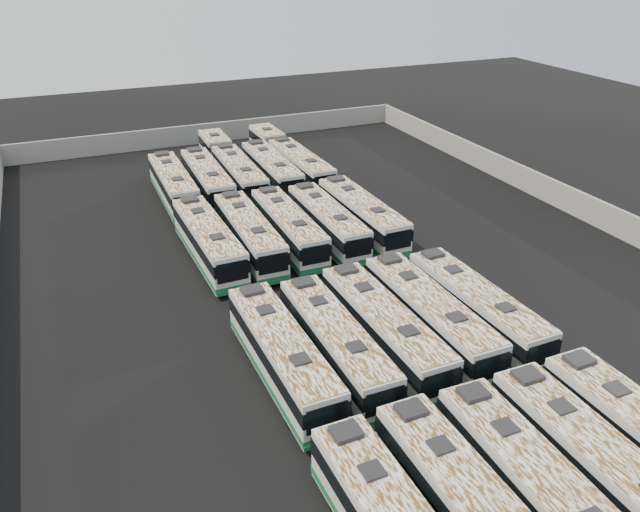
{
  "coord_description": "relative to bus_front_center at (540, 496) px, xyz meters",
  "views": [
    {
      "loc": [
        -16.58,
        -32.78,
        20.68
      ],
      "look_at": [
        -1.65,
        1.79,
        1.6
      ],
      "focal_mm": 35.0,
      "sensor_mm": 36.0,
      "label": 1
    }
  ],
  "objects": [
    {
      "name": "bus_back_left",
      "position": [
        -2.99,
        39.78,
        0.02
      ],
      "size": [
        2.65,
        11.46,
        3.21
      ],
      "rotation": [
        0.0,
        0.0,
        -0.02
      ],
      "color": "beige",
      "rests_on": "ground"
    },
    {
      "name": "bus_midback_far_left",
      "position": [
        -6.04,
        27.38,
        0.01
      ],
      "size": [
        2.69,
        11.44,
        3.21
      ],
      "rotation": [
        0.0,
        0.0,
        0.02
      ],
      "color": "beige",
      "rests_on": "ground"
    },
    {
      "name": "bus_midfront_right",
      "position": [
        3.0,
        12.69,
        0.0
      ],
      "size": [
        2.43,
        11.34,
        3.19
      ],
      "rotation": [
        0.0,
        0.0,
        0.0
      ],
      "color": "beige",
      "rests_on": "ground"
    },
    {
      "name": "bus_midfront_left",
      "position": [
        -2.97,
        12.42,
        -0.06
      ],
      "size": [
        2.35,
        10.93,
        3.07
      ],
      "rotation": [
        0.0,
        0.0,
        -0.0
      ],
      "color": "beige",
      "rests_on": "ground"
    },
    {
      "name": "bus_midfront_center",
      "position": [
        0.01,
        12.58,
        -0.01
      ],
      "size": [
        2.53,
        11.29,
        3.17
      ],
      "rotation": [
        0.0,
        0.0,
        0.01
      ],
      "color": "beige",
      "rests_on": "ground"
    },
    {
      "name": "bus_back_far_right",
      "position": [
        5.97,
        42.95,
        -0.02
      ],
      "size": [
        2.67,
        17.41,
        3.15
      ],
      "rotation": [
        0.0,
        0.0,
        0.02
      ],
      "color": "beige",
      "rests_on": "ground"
    },
    {
      "name": "perimeter_wall",
      "position": [
        1.98,
        20.37,
        -0.53
      ],
      "size": [
        45.2,
        73.2,
        2.2
      ],
      "color": "gray",
      "rests_on": "ground"
    },
    {
      "name": "bus_midback_center",
      "position": [
        0.02,
        27.42,
        -0.05
      ],
      "size": [
        2.47,
        11.02,
        3.09
      ],
      "rotation": [
        0.0,
        0.0,
        -0.01
      ],
      "color": "beige",
      "rests_on": "ground"
    },
    {
      "name": "bus_front_center",
      "position": [
        0.0,
        0.0,
        0.0
      ],
      "size": [
        2.63,
        11.35,
        3.18
      ],
      "rotation": [
        0.0,
        0.0,
        -0.02
      ],
      "color": "beige",
      "rests_on": "ground"
    },
    {
      "name": "bus_midback_left",
      "position": [
        -3.04,
        27.38,
        -0.02
      ],
      "size": [
        2.56,
        11.22,
        3.15
      ],
      "rotation": [
        0.0,
        0.0,
        -0.02
      ],
      "color": "beige",
      "rests_on": "ground"
    },
    {
      "name": "bus_midback_right",
      "position": [
        3.12,
        27.23,
        -0.06
      ],
      "size": [
        2.39,
        10.91,
        3.07
      ],
      "rotation": [
        0.0,
        0.0,
        -0.01
      ],
      "color": "beige",
      "rests_on": "ground"
    },
    {
      "name": "ground",
      "position": [
        1.98,
        20.37,
        -1.63
      ],
      "size": [
        140.0,
        140.0,
        0.0
      ],
      "primitive_type": "plane",
      "color": "black",
      "rests_on": "ground"
    },
    {
      "name": "bus_front_right",
      "position": [
        3.06,
        0.11,
        -0.02
      ],
      "size": [
        2.49,
        11.22,
        3.15
      ],
      "rotation": [
        0.0,
        0.0,
        -0.01
      ],
      "color": "beige",
      "rests_on": "ground"
    },
    {
      "name": "bus_midfront_far_left",
      "position": [
        -5.94,
        12.53,
        -0.02
      ],
      "size": [
        2.51,
        11.17,
        3.14
      ],
      "rotation": [
        0.0,
        0.0,
        0.01
      ],
      "color": "beige",
      "rests_on": "ground"
    },
    {
      "name": "bus_midfront_far_right",
      "position": [
        6.03,
        12.48,
        -0.04
      ],
      "size": [
        2.59,
        11.09,
        3.11
      ],
      "rotation": [
        0.0,
        0.0,
        0.02
      ],
      "color": "beige",
      "rests_on": "ground"
    },
    {
      "name": "bus_back_center",
      "position": [
        0.07,
        42.96,
        -0.01
      ],
      "size": [
        2.78,
        17.47,
        3.16
      ],
      "rotation": [
        0.0,
        0.0,
        -0.02
      ],
      "color": "beige",
      "rests_on": "ground"
    },
    {
      "name": "bus_back_far_left",
      "position": [
        -6.01,
        39.82,
        0.0
      ],
      "size": [
        2.49,
        11.33,
        3.18
      ],
      "rotation": [
        0.0,
        0.0,
        -0.01
      ],
      "color": "beige",
      "rests_on": "ground"
    },
    {
      "name": "bus_back_right",
      "position": [
        3.11,
        39.92,
        0.0
      ],
      "size": [
        2.57,
        11.36,
        3.19
      ],
      "rotation": [
        0.0,
        0.0,
        -0.02
      ],
      "color": "beige",
      "rests_on": "ground"
    },
    {
      "name": "bus_midback_far_right",
      "position": [
        6.08,
        27.28,
        -0.0
      ],
      "size": [
        2.51,
        11.3,
        3.18
      ],
      "rotation": [
        0.0,
        0.0,
        0.01
      ],
      "color": "beige",
      "rests_on": "ground"
    }
  ]
}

